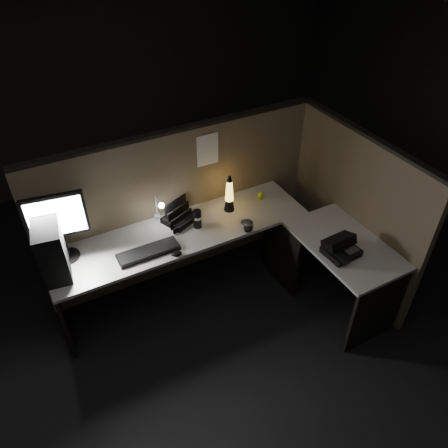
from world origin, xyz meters
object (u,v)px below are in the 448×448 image
pc_tower (51,247)px  lava_lamp (229,196)px  desk_phone (340,247)px  monitor (57,221)px  keyboard (148,252)px

pc_tower → lava_lamp: 1.56m
lava_lamp → desk_phone: bearing=-62.0°
pc_tower → monitor: (0.10, 0.12, 0.13)m
lava_lamp → desk_phone: 1.08m
lava_lamp → monitor: bearing=177.2°
monitor → desk_phone: monitor is taller
lava_lamp → pc_tower: bearing=-178.3°
lava_lamp → desk_phone: (0.50, -0.95, -0.09)m
keyboard → desk_phone: bearing=-27.9°
keyboard → lava_lamp: lava_lamp is taller
monitor → lava_lamp: (1.46, -0.07, -0.21)m
keyboard → lava_lamp: bearing=13.8°
pc_tower → lava_lamp: pc_tower is taller
keyboard → monitor: bearing=155.2°
pc_tower → keyboard: 0.74m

